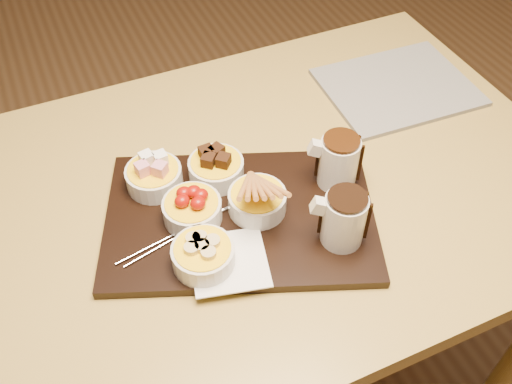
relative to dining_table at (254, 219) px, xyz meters
name	(u,v)px	position (x,y,z in m)	size (l,w,h in m)	color
ground	(255,367)	(0.00, 0.00, -0.65)	(5.00, 5.00, 0.00)	brown
dining_table	(254,219)	(0.00, 0.00, 0.00)	(1.20, 0.80, 0.75)	#A88C3E
serving_board	(240,217)	(-0.06, -0.07, 0.11)	(0.46, 0.30, 0.02)	black
napkin	(229,261)	(-0.11, -0.15, 0.12)	(0.12, 0.12, 0.00)	white
bowl_marshmallows	(154,177)	(-0.17, 0.06, 0.14)	(0.10, 0.10, 0.04)	beige
bowl_cake	(216,169)	(-0.06, 0.03, 0.14)	(0.10, 0.10, 0.04)	beige
bowl_strawberries	(192,210)	(-0.13, -0.04, 0.14)	(0.10, 0.10, 0.04)	beige
bowl_biscotti	(257,201)	(-0.02, -0.07, 0.14)	(0.10, 0.10, 0.04)	beige
bowl_bananas	(203,256)	(-0.15, -0.14, 0.14)	(0.10, 0.10, 0.04)	beige
pitcher_dark_chocolate	(344,220)	(0.08, -0.18, 0.16)	(0.07, 0.07, 0.10)	silver
pitcher_milk_chocolate	(339,162)	(0.13, -0.07, 0.16)	(0.07, 0.07, 0.10)	silver
fondue_skewers	(187,228)	(-0.15, -0.06, 0.12)	(0.26, 0.03, 0.01)	silver
newspaper	(397,87)	(0.40, 0.14, 0.10)	(0.31, 0.25, 0.01)	beige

